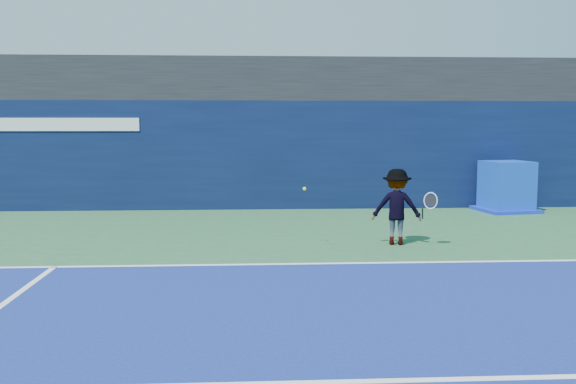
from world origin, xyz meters
name	(u,v)px	position (x,y,z in m)	size (l,w,h in m)	color
ground	(391,316)	(0.00, 0.00, 0.00)	(80.00, 80.00, 0.00)	#295C35
baseline	(353,263)	(0.00, 3.00, 0.01)	(24.00, 0.10, 0.01)	white
service_line	(438,380)	(0.00, -2.00, 0.01)	(24.00, 0.10, 0.01)	white
stadium_band	(309,82)	(0.00, 11.50, 3.60)	(36.00, 3.00, 1.20)	black
back_wall_assembly	(312,154)	(0.00, 10.50, 1.50)	(36.00, 1.03, 3.00)	#091435
equipment_cart	(506,188)	(5.19, 9.28, 0.62)	(1.63, 1.63, 1.36)	#0D39C0
tennis_player	(397,207)	(1.13, 4.71, 0.75)	(1.26, 0.75, 1.49)	white
tennis_ball	(304,189)	(-0.70, 4.63, 1.12)	(0.07, 0.07, 0.07)	#E3F81B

